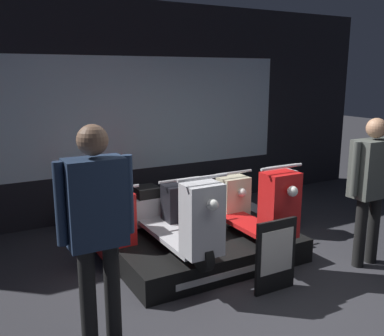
# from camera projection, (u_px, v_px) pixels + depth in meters

# --- Properties ---
(ground_plane) EXTENTS (30.00, 30.00, 0.00)m
(ground_plane) POSITION_uv_depth(u_px,v_px,m) (274.00, 298.00, 4.19)
(ground_plane) COLOR #2D2D33
(shop_wall_back) EXTENTS (8.60, 0.09, 3.20)m
(shop_wall_back) POSITION_uv_depth(u_px,v_px,m) (145.00, 110.00, 6.55)
(shop_wall_back) COLOR black
(shop_wall_back) RESTS_ON ground_plane
(display_platform) EXTENTS (2.10, 1.28, 0.28)m
(display_platform) POSITION_uv_depth(u_px,v_px,m) (207.00, 249.00, 5.01)
(display_platform) COLOR black
(display_platform) RESTS_ON ground_plane
(scooter_display_left) EXTENTS (0.53, 1.78, 0.95)m
(scooter_display_left) POSITION_uv_depth(u_px,v_px,m) (174.00, 218.00, 4.61)
(scooter_display_left) COLOR black
(scooter_display_left) RESTS_ON display_platform
(scooter_display_right) EXTENTS (0.53, 1.78, 0.95)m
(scooter_display_right) POSITION_uv_depth(u_px,v_px,m) (246.00, 205.00, 5.05)
(scooter_display_right) COLOR black
(scooter_display_right) RESTS_ON display_platform
(scooter_backrow_0) EXTENTS (0.53, 1.78, 0.95)m
(scooter_backrow_0) POSITION_uv_depth(u_px,v_px,m) (102.00, 222.00, 5.29)
(scooter_backrow_0) COLOR black
(scooter_backrow_0) RESTS_ON ground_plane
(scooter_backrow_1) EXTENTS (0.53, 1.78, 0.95)m
(scooter_backrow_1) POSITION_uv_depth(u_px,v_px,m) (159.00, 213.00, 5.66)
(scooter_backrow_1) COLOR black
(scooter_backrow_1) RESTS_ON ground_plane
(scooter_backrow_2) EXTENTS (0.53, 1.78, 0.95)m
(scooter_backrow_2) POSITION_uv_depth(u_px,v_px,m) (209.00, 204.00, 6.03)
(scooter_backrow_2) COLOR black
(scooter_backrow_2) RESTS_ON ground_plane
(scooter_backrow_3) EXTENTS (0.53, 1.78, 0.95)m
(scooter_backrow_3) POSITION_uv_depth(u_px,v_px,m) (253.00, 196.00, 6.39)
(scooter_backrow_3) COLOR black
(scooter_backrow_3) RESTS_ON ground_plane
(person_left_browsing) EXTENTS (0.60, 0.25, 1.80)m
(person_left_browsing) POSITION_uv_depth(u_px,v_px,m) (96.00, 219.00, 3.25)
(person_left_browsing) COLOR black
(person_left_browsing) RESTS_ON ground_plane
(person_right_browsing) EXTENTS (0.64, 0.27, 1.69)m
(person_right_browsing) POSITION_uv_depth(u_px,v_px,m) (372.00, 179.00, 4.73)
(person_right_browsing) COLOR black
(person_right_browsing) RESTS_ON ground_plane
(price_sign_board) EXTENTS (0.48, 0.04, 0.75)m
(price_sign_board) POSITION_uv_depth(u_px,v_px,m) (276.00, 256.00, 4.25)
(price_sign_board) COLOR black
(price_sign_board) RESTS_ON ground_plane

